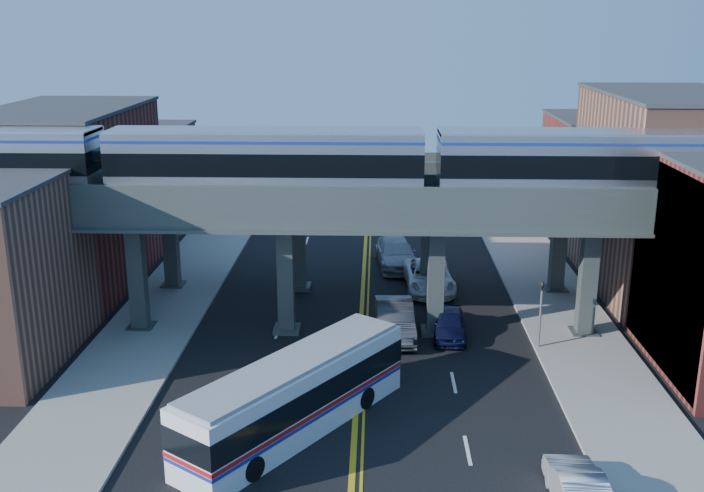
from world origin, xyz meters
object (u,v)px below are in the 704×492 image
Objects in this scene: car_lane_a at (450,324)px; car_lane_b at (395,320)px; traffic_signal at (541,307)px; car_parked_curb at (579,490)px; transit_train at (266,161)px; car_lane_c at (429,276)px; car_lane_d at (396,253)px; stop_sign at (364,338)px; transit_bus at (295,396)px.

car_lane_b is at bearing -176.72° from car_lane_a.
traffic_signal is at bearing -14.47° from car_lane_b.
car_lane_a is 15.61m from car_parked_curb.
transit_train reaches higher than car_lane_c.
car_lane_b is (-2.92, 0.02, 0.19)m from car_lane_a.
transit_train is 11.51× the size of car_lane_a.
traffic_signal is 0.73× the size of car_lane_b.
traffic_signal reaches higher than car_parked_curb.
transit_train reaches higher than traffic_signal.
stop_sign is at bearing -102.57° from car_lane_d.
traffic_signal reaches higher than car_lane_a.
car_lane_b is 7.91m from car_lane_c.
transit_train is at bearing 48.20° from transit_bus.
transit_bus is 1.96× the size of car_lane_b.
stop_sign is at bearing -44.15° from transit_train.
transit_bus reaches higher than car_parked_curb.
transit_train is 12.93m from car_lane_a.
car_lane_a is (9.62, -0.48, -8.63)m from transit_train.
transit_bus is at bearing -121.80° from car_lane_a.
transit_train is at bearing -144.48° from car_lane_c.
car_lane_a is 2.92m from car_lane_b.
car_lane_c is at bearing -74.02° from car_lane_d.
car_lane_b is 0.91× the size of car_lane_c.
car_lane_b is at bearing 168.18° from traffic_signal.
car_parked_curb is (-1.33, -13.78, -1.53)m from traffic_signal.
transit_bus reaches higher than car_lane_b.
car_lane_b reaches higher than car_lane_c.
car_parked_curb is at bearing -51.13° from transit_train.
car_lane_a is at bearing -2.98° from car_lane_b.
transit_train is 10.46m from stop_sign.
car_lane_d is 28.24m from car_parked_curb.
transit_train is 4.50× the size of transit_bus.
traffic_signal is 4.94m from car_lane_a.
car_lane_b reaches higher than car_lane_a.
traffic_signal is at bearing 18.63° from stop_sign.
transit_train is 10.78m from car_lane_b.
car_lane_b is 16.46m from car_parked_curb.
car_lane_d is (-1.95, 4.78, 0.04)m from car_lane_c.
car_lane_c is at bearing 70.60° from car_lane_b.
traffic_signal reaches higher than stop_sign.
car_lane_d is at bearing 83.66° from stop_sign.
car_lane_a is at bearing -84.40° from car_lane_d.
car_lane_d reaches higher than car_lane_c.
traffic_signal reaches higher than car_lane_d.
transit_train is 10.63× the size of car_parked_curb.
car_lane_c is 1.33× the size of car_parked_curb.
traffic_signal is 14.49m from transit_bus.
car_lane_a is (4.47, 4.52, -1.03)m from stop_sign.
transit_train is 18.85× the size of stop_sign.
transit_train is at bearing 173.42° from car_lane_b.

